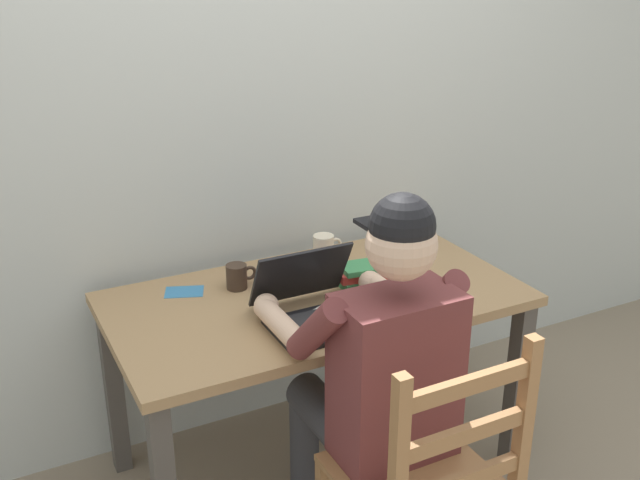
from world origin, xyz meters
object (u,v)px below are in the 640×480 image
coffee_mug_dark (237,276)px  landscape_photo_print (184,292)px  coffee_mug_white (324,248)px  laptop (315,304)px  computer_mouse (381,303)px  seated_person (376,366)px  desk (316,319)px  book_stack_side (290,271)px  book_stack_main (362,273)px

coffee_mug_dark → landscape_photo_print: bearing=163.1°
coffee_mug_white → laptop: bearing=-121.1°
computer_mouse → coffee_mug_white: 0.44m
seated_person → landscape_photo_print: seated_person is taller
laptop → computer_mouse: bearing=-7.7°
desk → book_stack_side: size_ratio=6.67×
book_stack_side → laptop: bearing=-100.2°
computer_mouse → coffee_mug_dark: 0.51m
seated_person → coffee_mug_dark: size_ratio=11.22×
laptop → computer_mouse: 0.23m
desk → computer_mouse: bearing=-51.1°
desk → book_stack_main: bearing=1.6°
coffee_mug_dark → landscape_photo_print: size_ratio=0.85×
seated_person → coffee_mug_white: 0.73m
coffee_mug_white → book_stack_side: coffee_mug_white is taller
seated_person → laptop: bearing=99.5°
laptop → coffee_mug_white: bearing=58.9°
computer_mouse → landscape_photo_print: bearing=142.9°
seated_person → book_stack_side: bearing=89.5°
desk → laptop: bearing=-117.9°
computer_mouse → book_stack_side: size_ratio=0.48×
seated_person → coffee_mug_white: (0.20, 0.70, 0.08)m
coffee_mug_white → landscape_photo_print: size_ratio=0.90×
desk → coffee_mug_dark: (-0.22, 0.17, 0.14)m
laptop → book_stack_main: size_ratio=1.59×
book_stack_main → landscape_photo_print: book_stack_main is taller
coffee_mug_white → book_stack_main: coffee_mug_white is taller
desk → computer_mouse: computer_mouse is taller
coffee_mug_white → landscape_photo_print: bearing=-177.0°
laptop → coffee_mug_white: laptop is taller
seated_person → book_stack_main: bearing=64.7°
laptop → book_stack_main: (0.26, 0.16, -0.01)m
coffee_mug_white → landscape_photo_print: coffee_mug_white is taller
desk → seated_person: (-0.03, -0.45, 0.06)m
desk → landscape_photo_print: bearing=150.1°
coffee_mug_dark → book_stack_main: (0.40, -0.17, -0.00)m
coffee_mug_white → seated_person: bearing=-105.6°
desk → book_stack_side: (-0.03, 0.15, 0.12)m
book_stack_main → book_stack_side: bearing=145.2°
seated_person → computer_mouse: (0.18, 0.26, 0.05)m
seated_person → landscape_photo_print: bearing=118.2°
desk → coffee_mug_white: bearing=57.1°
coffee_mug_dark → landscape_photo_print: 0.19m
laptop → landscape_photo_print: (-0.31, 0.38, -0.05)m
laptop → coffee_mug_dark: size_ratio=3.03×
seated_person → landscape_photo_print: (-0.36, 0.67, 0.03)m
landscape_photo_print → seated_person: bearing=-40.5°
computer_mouse → desk: bearing=128.9°
landscape_photo_print → coffee_mug_white: bearing=24.2°
landscape_photo_print → book_stack_side: bearing=9.8°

